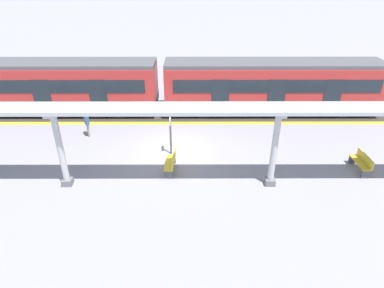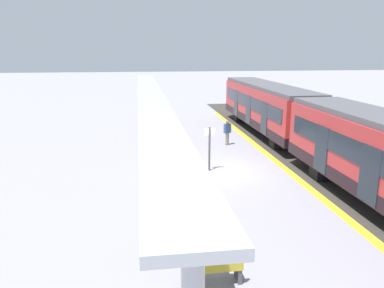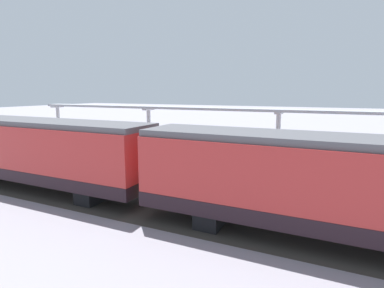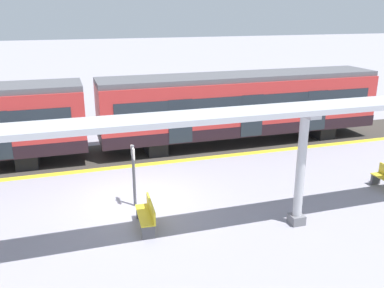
{
  "view_description": "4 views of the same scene",
  "coord_description": "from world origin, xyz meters",
  "px_view_note": "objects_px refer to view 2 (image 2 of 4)",
  "views": [
    {
      "loc": [
        15.49,
        0.89,
        8.82
      ],
      "look_at": [
        1.76,
        0.93,
        1.33
      ],
      "focal_mm": 30.68,
      "sensor_mm": 36.0,
      "label": 1
    },
    {
      "loc": [
        3.74,
        17.53,
        5.83
      ],
      "look_at": [
        1.65,
        2.59,
        2.08
      ],
      "focal_mm": 35.55,
      "sensor_mm": 36.0,
      "label": 2
    },
    {
      "loc": [
        -15.44,
        -7.74,
        4.83
      ],
      "look_at": [
        2.1,
        0.48,
        1.49
      ],
      "focal_mm": 28.34,
      "sensor_mm": 36.0,
      "label": 3
    },
    {
      "loc": [
        13.41,
        -2.21,
        6.46
      ],
      "look_at": [
        0.84,
        1.75,
        2.19
      ],
      "focal_mm": 38.85,
      "sensor_mm": 36.0,
      "label": 4
    }
  ],
  "objects_px": {
    "canopy_pillar_second": "(149,119)",
    "canopy_pillar_third": "(157,164)",
    "canopy_pillar_nearest": "(146,100)",
    "bench_near_end": "(165,127)",
    "platform_info_sign": "(209,145)",
    "passenger_waiting_near_edge": "(227,130)",
    "trash_bin": "(154,114)",
    "bench_far_end": "(177,164)",
    "train_near_carriage": "(266,107)",
    "bench_mid_platform": "(213,269)"
  },
  "relations": [
    {
      "from": "canopy_pillar_second",
      "to": "canopy_pillar_third",
      "type": "relative_size",
      "value": 1.0
    },
    {
      "from": "canopy_pillar_nearest",
      "to": "bench_near_end",
      "type": "xyz_separation_m",
      "value": [
        -1.2,
        4.63,
        -1.41
      ]
    },
    {
      "from": "canopy_pillar_nearest",
      "to": "platform_info_sign",
      "type": "relative_size",
      "value": 1.66
    },
    {
      "from": "platform_info_sign",
      "to": "bench_near_end",
      "type": "bearing_deg",
      "value": -80.1
    },
    {
      "from": "bench_near_end",
      "to": "passenger_waiting_near_edge",
      "type": "bearing_deg",
      "value": 131.35
    },
    {
      "from": "canopy_pillar_nearest",
      "to": "canopy_pillar_third",
      "type": "xyz_separation_m",
      "value": [
        0.0,
        18.36,
        0.0
      ]
    },
    {
      "from": "canopy_pillar_second",
      "to": "canopy_pillar_nearest",
      "type": "bearing_deg",
      "value": -90.0
    },
    {
      "from": "canopy_pillar_second",
      "to": "trash_bin",
      "type": "relative_size",
      "value": 4.04
    },
    {
      "from": "canopy_pillar_nearest",
      "to": "canopy_pillar_third",
      "type": "bearing_deg",
      "value": 90.0
    },
    {
      "from": "bench_far_end",
      "to": "canopy_pillar_second",
      "type": "bearing_deg",
      "value": -76.02
    },
    {
      "from": "train_near_carriage",
      "to": "platform_info_sign",
      "type": "relative_size",
      "value": 6.4
    },
    {
      "from": "bench_near_end",
      "to": "bench_far_end",
      "type": "distance_m",
      "value": 9.18
    },
    {
      "from": "trash_bin",
      "to": "canopy_pillar_third",
      "type": "bearing_deg",
      "value": 88.06
    },
    {
      "from": "bench_near_end",
      "to": "bench_far_end",
      "type": "bearing_deg",
      "value": 89.78
    },
    {
      "from": "canopy_pillar_second",
      "to": "canopy_pillar_third",
      "type": "height_order",
      "value": "same"
    },
    {
      "from": "canopy_pillar_third",
      "to": "trash_bin",
      "type": "height_order",
      "value": "canopy_pillar_third"
    },
    {
      "from": "canopy_pillar_nearest",
      "to": "canopy_pillar_second",
      "type": "xyz_separation_m",
      "value": [
        0.0,
        9.13,
        0.0
      ]
    },
    {
      "from": "train_near_carriage",
      "to": "canopy_pillar_second",
      "type": "height_order",
      "value": "canopy_pillar_second"
    },
    {
      "from": "canopy_pillar_second",
      "to": "platform_info_sign",
      "type": "relative_size",
      "value": 1.66
    },
    {
      "from": "canopy_pillar_second",
      "to": "bench_far_end",
      "type": "relative_size",
      "value": 2.4
    },
    {
      "from": "canopy_pillar_nearest",
      "to": "passenger_waiting_near_edge",
      "type": "bearing_deg",
      "value": 118.91
    },
    {
      "from": "train_near_carriage",
      "to": "passenger_waiting_near_edge",
      "type": "relative_size",
      "value": 8.88
    },
    {
      "from": "bench_mid_platform",
      "to": "bench_far_end",
      "type": "height_order",
      "value": "same"
    },
    {
      "from": "bench_near_end",
      "to": "platform_info_sign",
      "type": "xyz_separation_m",
      "value": [
        -1.58,
        9.07,
        0.89
      ]
    },
    {
      "from": "bench_mid_platform",
      "to": "bench_far_end",
      "type": "xyz_separation_m",
      "value": [
        -0.0,
        -9.21,
        0.0
      ]
    },
    {
      "from": "train_near_carriage",
      "to": "platform_info_sign",
      "type": "distance_m",
      "value": 10.01
    },
    {
      "from": "trash_bin",
      "to": "bench_mid_platform",
      "type": "bearing_deg",
      "value": 91.2
    },
    {
      "from": "bench_near_end",
      "to": "bench_far_end",
      "type": "height_order",
      "value": "same"
    },
    {
      "from": "bench_mid_platform",
      "to": "platform_info_sign",
      "type": "distance_m",
      "value": 9.5
    },
    {
      "from": "train_near_carriage",
      "to": "bench_near_end",
      "type": "distance_m",
      "value": 7.4
    },
    {
      "from": "train_near_carriage",
      "to": "bench_near_end",
      "type": "bearing_deg",
      "value": -6.46
    },
    {
      "from": "train_near_carriage",
      "to": "canopy_pillar_nearest",
      "type": "xyz_separation_m",
      "value": [
        8.42,
        -5.45,
        0.02
      ]
    },
    {
      "from": "canopy_pillar_nearest",
      "to": "bench_mid_platform",
      "type": "xyz_separation_m",
      "value": [
        -1.17,
        23.03,
        -1.41
      ]
    },
    {
      "from": "bench_far_end",
      "to": "passenger_waiting_near_edge",
      "type": "distance_m",
      "value": 6.27
    },
    {
      "from": "train_near_carriage",
      "to": "bench_far_end",
      "type": "relative_size",
      "value": 9.24
    },
    {
      "from": "canopy_pillar_nearest",
      "to": "canopy_pillar_second",
      "type": "height_order",
      "value": "same"
    },
    {
      "from": "canopy_pillar_nearest",
      "to": "platform_info_sign",
      "type": "height_order",
      "value": "canopy_pillar_nearest"
    },
    {
      "from": "platform_info_sign",
      "to": "train_near_carriage",
      "type": "bearing_deg",
      "value": -124.31
    },
    {
      "from": "train_near_carriage",
      "to": "canopy_pillar_nearest",
      "type": "distance_m",
      "value": 10.03
    },
    {
      "from": "bench_mid_platform",
      "to": "canopy_pillar_nearest",
      "type": "bearing_deg",
      "value": -87.1
    },
    {
      "from": "train_near_carriage",
      "to": "bench_mid_platform",
      "type": "bearing_deg",
      "value": 67.58
    },
    {
      "from": "bench_near_end",
      "to": "canopy_pillar_second",
      "type": "bearing_deg",
      "value": 75.0
    },
    {
      "from": "canopy_pillar_second",
      "to": "trash_bin",
      "type": "distance_m",
      "value": 10.4
    },
    {
      "from": "canopy_pillar_second",
      "to": "canopy_pillar_third",
      "type": "distance_m",
      "value": 9.23
    },
    {
      "from": "train_near_carriage",
      "to": "canopy_pillar_third",
      "type": "relative_size",
      "value": 3.86
    },
    {
      "from": "passenger_waiting_near_edge",
      "to": "canopy_pillar_third",
      "type": "bearing_deg",
      "value": 63.21
    },
    {
      "from": "train_near_carriage",
      "to": "bench_near_end",
      "type": "height_order",
      "value": "train_near_carriage"
    },
    {
      "from": "canopy_pillar_second",
      "to": "bench_mid_platform",
      "type": "relative_size",
      "value": 2.42
    },
    {
      "from": "canopy_pillar_nearest",
      "to": "bench_far_end",
      "type": "xyz_separation_m",
      "value": [
        -1.17,
        13.81,
        -1.41
      ]
    },
    {
      "from": "canopy_pillar_second",
      "to": "bench_mid_platform",
      "type": "height_order",
      "value": "canopy_pillar_second"
    }
  ]
}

